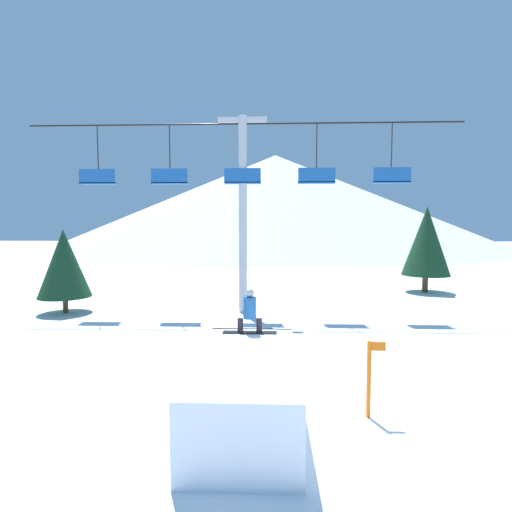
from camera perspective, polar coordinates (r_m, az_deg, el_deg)
ground_plane at (r=9.59m, az=7.11°, el=-22.68°), size 220.00×220.00×0.00m
mountain_ridge at (r=84.84m, az=2.77°, el=7.78°), size 88.73×88.73×19.21m
snow_ramp at (r=9.27m, az=-1.37°, el=-18.50°), size 2.20×4.73×1.51m
snowboarder at (r=10.67m, az=-0.90°, el=-7.93°), size 1.43×0.34×1.19m
chairlift at (r=20.03m, az=-1.91°, el=8.77°), size 21.37×0.44×9.76m
pine_tree_near at (r=22.09m, az=-25.74°, el=-0.95°), size 2.56×2.56×4.20m
pine_tree_far at (r=28.46m, az=23.17°, el=1.96°), size 3.05×3.05×5.64m
trail_marker at (r=9.76m, az=15.90°, el=-16.28°), size 0.41×0.10×1.77m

